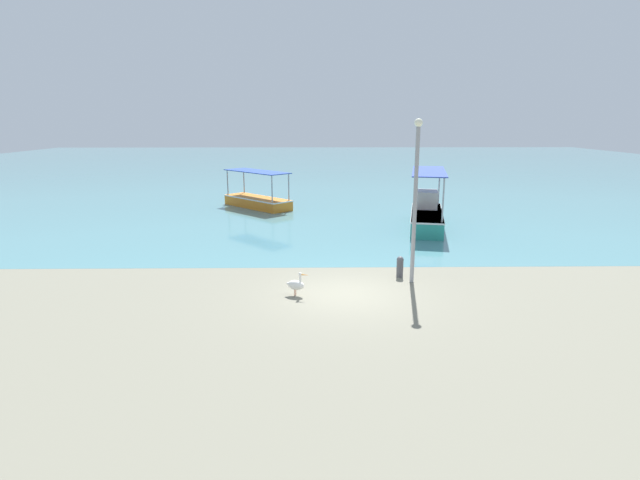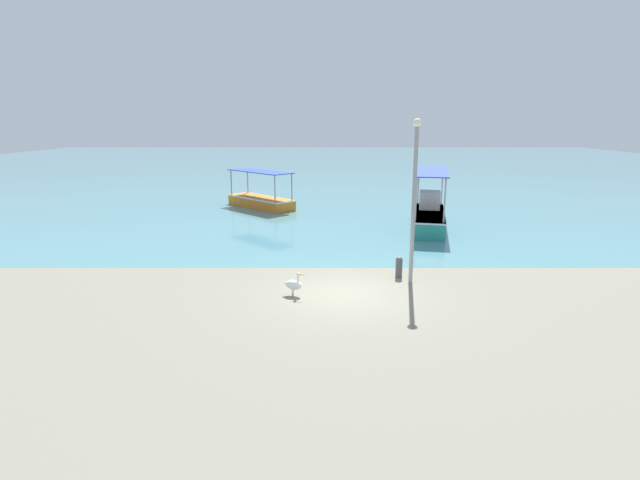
{
  "view_description": "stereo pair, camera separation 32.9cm",
  "coord_description": "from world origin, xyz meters",
  "px_view_note": "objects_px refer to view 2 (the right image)",
  "views": [
    {
      "loc": [
        -1.15,
        -15.4,
        5.49
      ],
      "look_at": [
        -0.85,
        2.78,
        1.15
      ],
      "focal_mm": 28.0,
      "sensor_mm": 36.0,
      "label": 1
    },
    {
      "loc": [
        -0.82,
        -15.41,
        5.49
      ],
      "look_at": [
        -0.85,
        2.78,
        1.15
      ],
      "focal_mm": 28.0,
      "sensor_mm": 36.0,
      "label": 2
    }
  ],
  "objects_px": {
    "lamp_post": "(415,193)",
    "fishing_boat_far_right": "(261,200)",
    "fishing_boat_near_right": "(430,214)",
    "mooring_bollard": "(400,266)",
    "pelican": "(294,284)"
  },
  "relations": [
    {
      "from": "fishing_boat_far_right",
      "to": "mooring_bollard",
      "type": "relative_size",
      "value": 6.39
    },
    {
      "from": "fishing_boat_near_right",
      "to": "lamp_post",
      "type": "relative_size",
      "value": 1.1
    },
    {
      "from": "lamp_post",
      "to": "fishing_boat_far_right",
      "type": "bearing_deg",
      "value": 114.2
    },
    {
      "from": "pelican",
      "to": "lamp_post",
      "type": "distance_m",
      "value": 5.05
    },
    {
      "from": "pelican",
      "to": "lamp_post",
      "type": "xyz_separation_m",
      "value": [
        4.0,
        1.33,
        2.77
      ]
    },
    {
      "from": "fishing_boat_far_right",
      "to": "mooring_bollard",
      "type": "xyz_separation_m",
      "value": [
        6.71,
        -15.04,
        -0.09
      ]
    },
    {
      "from": "fishing_boat_near_right",
      "to": "pelican",
      "type": "height_order",
      "value": "fishing_boat_near_right"
    },
    {
      "from": "fishing_boat_near_right",
      "to": "lamp_post",
      "type": "bearing_deg",
      "value": -105.66
    },
    {
      "from": "fishing_boat_near_right",
      "to": "lamp_post",
      "type": "xyz_separation_m",
      "value": [
        -2.6,
        -9.29,
        2.44
      ]
    },
    {
      "from": "fishing_boat_far_right",
      "to": "fishing_boat_near_right",
      "type": "height_order",
      "value": "fishing_boat_near_right"
    },
    {
      "from": "fishing_boat_near_right",
      "to": "mooring_bollard",
      "type": "relative_size",
      "value": 8.01
    },
    {
      "from": "fishing_boat_far_right",
      "to": "fishing_boat_near_right",
      "type": "relative_size",
      "value": 0.8
    },
    {
      "from": "fishing_boat_near_right",
      "to": "pelican",
      "type": "distance_m",
      "value": 12.51
    },
    {
      "from": "fishing_boat_far_right",
      "to": "fishing_boat_near_right",
      "type": "distance_m",
      "value": 11.53
    },
    {
      "from": "fishing_boat_near_right",
      "to": "mooring_bollard",
      "type": "bearing_deg",
      "value": -108.57
    }
  ]
}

